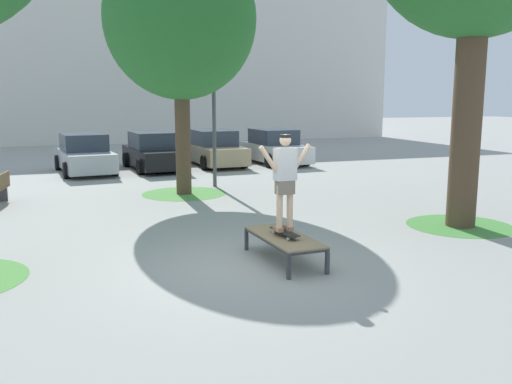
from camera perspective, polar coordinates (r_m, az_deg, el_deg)
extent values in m
plane|color=#999993|center=(9.47, -0.39, -7.74)|extent=(120.00, 120.00, 0.00)
cube|color=silver|center=(37.55, -11.94, 13.09)|extent=(34.43, 4.00, 10.26)
cube|color=#38383D|center=(10.38, -1.00, -5.07)|extent=(0.06, 0.06, 0.38)
cube|color=#38383D|center=(10.65, 2.52, -4.70)|extent=(0.06, 0.06, 0.38)
cube|color=#38383D|center=(8.76, 3.44, -7.92)|extent=(0.06, 0.06, 0.38)
cube|color=#38383D|center=(9.08, 7.46, -7.36)|extent=(0.06, 0.06, 0.38)
cylinder|color=#38383D|center=(9.50, 1.03, -5.14)|extent=(0.16, 1.90, 0.05)
cylinder|color=#38383D|center=(9.80, 4.80, -4.72)|extent=(0.16, 1.90, 0.05)
cylinder|color=#38383D|center=(10.46, 0.78, -3.74)|extent=(0.76, 0.09, 0.05)
cylinder|color=#38383D|center=(8.85, 5.51, -6.31)|extent=(0.76, 0.09, 0.05)
cube|color=#847051|center=(9.63, 2.95, -4.70)|extent=(0.87, 1.94, 0.03)
cube|color=black|center=(9.59, 3.00, -4.15)|extent=(0.27, 0.82, 0.02)
cylinder|color=silver|center=(9.82, 1.85, -4.15)|extent=(0.04, 0.06, 0.06)
cylinder|color=silver|center=(9.88, 2.63, -4.06)|extent=(0.04, 0.06, 0.06)
cylinder|color=silver|center=(9.33, 3.38, -4.90)|extent=(0.04, 0.06, 0.06)
cylinder|color=silver|center=(9.40, 4.19, -4.80)|extent=(0.04, 0.06, 0.06)
cylinder|color=beige|center=(9.46, 2.48, -1.75)|extent=(0.11, 0.11, 0.82)
cube|color=#99704C|center=(9.58, 2.33, -3.90)|extent=(0.12, 0.25, 0.07)
cylinder|color=beige|center=(9.55, 3.55, -1.65)|extent=(0.11, 0.11, 0.82)
cube|color=#99704C|center=(9.67, 3.39, -3.77)|extent=(0.12, 0.25, 0.07)
cube|color=#756B5B|center=(9.43, 3.04, 0.52)|extent=(0.32, 0.23, 0.24)
cube|color=silver|center=(9.38, 3.06, 2.94)|extent=(0.38, 0.25, 0.56)
cylinder|color=beige|center=(9.24, 1.41, 3.32)|extent=(0.40, 0.12, 0.52)
cylinder|color=beige|center=(9.51, 4.67, 3.48)|extent=(0.40, 0.12, 0.52)
sphere|color=beige|center=(9.34, 3.09, 5.43)|extent=(0.20, 0.20, 0.20)
cylinder|color=black|center=(9.33, 3.09, 5.86)|extent=(0.19, 0.19, 0.05)
cylinder|color=brown|center=(12.90, 21.14, 6.62)|extent=(0.64, 0.64, 4.57)
cylinder|color=#47893D|center=(13.20, 20.53, -3.30)|extent=(2.37, 2.37, 0.01)
cylinder|color=brown|center=(16.40, -7.64, 5.40)|extent=(0.45, 0.45, 3.23)
ellipsoid|color=#286B2D|center=(16.50, -7.93, 17.51)|extent=(4.37, 4.37, 4.59)
cylinder|color=#519342|center=(16.60, -7.52, -0.16)|extent=(2.53, 2.53, 0.01)
cube|color=#B7BABF|center=(21.99, -17.43, 3.25)|extent=(2.18, 4.37, 0.70)
cube|color=#2D3847|center=(22.08, -17.58, 5.01)|extent=(1.80, 2.27, 0.64)
cylinder|color=black|center=(20.89, -14.56, 2.48)|extent=(0.29, 0.62, 0.60)
cylinder|color=black|center=(20.62, -19.19, 2.15)|extent=(0.29, 0.62, 0.60)
cylinder|color=black|center=(23.43, -15.84, 3.19)|extent=(0.29, 0.62, 0.60)
cylinder|color=black|center=(23.19, -19.97, 2.90)|extent=(0.29, 0.62, 0.60)
cube|color=black|center=(22.37, -10.62, 3.63)|extent=(2.10, 4.35, 0.70)
cube|color=#2D3847|center=(22.45, -10.77, 5.37)|extent=(1.76, 2.24, 0.64)
cylinder|color=black|center=(21.37, -7.52, 2.87)|extent=(0.28, 0.62, 0.60)
cylinder|color=black|center=(20.93, -11.97, 2.59)|extent=(0.28, 0.62, 0.60)
cylinder|color=black|center=(23.85, -9.40, 3.54)|extent=(0.28, 0.62, 0.60)
cylinder|color=black|center=(23.46, -13.40, 3.30)|extent=(0.28, 0.62, 0.60)
cube|color=tan|center=(23.38, -4.33, 4.03)|extent=(1.92, 4.28, 0.70)
cube|color=#2D3847|center=(23.46, -4.47, 5.70)|extent=(1.67, 2.18, 0.64)
cylinder|color=black|center=(22.46, -1.23, 3.28)|extent=(0.25, 0.61, 0.60)
cylinder|color=black|center=(21.91, -5.39, 3.08)|extent=(0.25, 0.61, 0.60)
cylinder|color=black|center=(24.89, -3.38, 3.91)|extent=(0.25, 0.61, 0.60)
cylinder|color=black|center=(24.40, -7.17, 3.73)|extent=(0.25, 0.61, 0.60)
cube|color=silver|center=(23.98, 1.97, 4.20)|extent=(2.01, 4.31, 0.70)
cube|color=#2D3847|center=(24.06, 1.83, 5.82)|extent=(1.71, 2.21, 0.64)
cylinder|color=black|center=(23.24, 5.25, 3.47)|extent=(0.26, 0.61, 0.60)
cylinder|color=black|center=(22.47, 1.44, 3.29)|extent=(0.26, 0.61, 0.60)
cylinder|color=black|center=(25.54, 2.44, 4.07)|extent=(0.26, 0.61, 0.60)
cylinder|color=black|center=(24.85, -1.10, 3.92)|extent=(0.26, 0.61, 0.60)
cube|color=#424247|center=(16.82, -25.17, -0.21)|extent=(0.38, 0.14, 0.40)
cylinder|color=#4C4C51|center=(17.61, -4.43, 9.45)|extent=(0.12, 0.12, 5.50)
sphere|color=silver|center=(17.83, -4.56, 18.81)|extent=(0.36, 0.36, 0.36)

